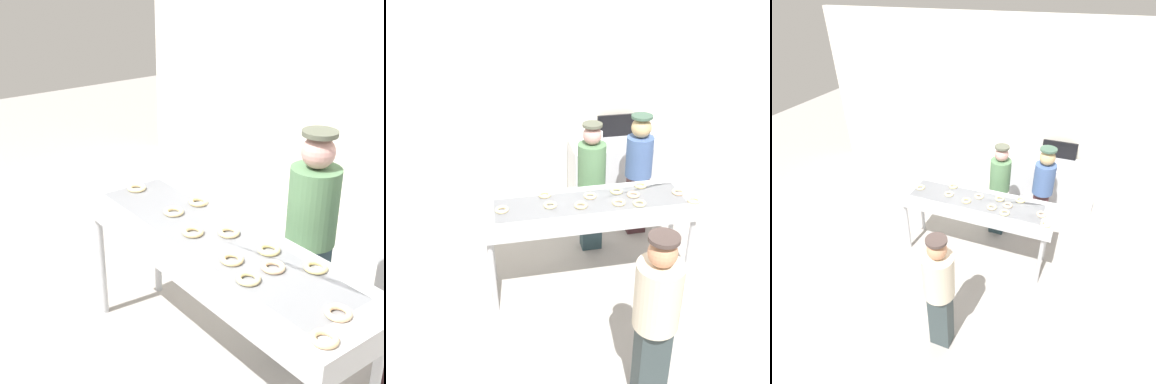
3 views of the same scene
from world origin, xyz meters
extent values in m
plane|color=#9E9993|center=(0.00, 0.00, 0.00)|extent=(16.00, 16.00, 0.00)
cube|color=silver|center=(0.00, 2.27, 1.60)|extent=(8.00, 0.12, 3.21)
cube|color=#B7BABF|center=(0.00, 0.00, 0.95)|extent=(2.25, 0.66, 0.16)
cube|color=slate|center=(0.00, 0.00, 0.99)|extent=(1.92, 0.46, 0.08)
cylinder|color=#B7BABF|center=(-1.03, -0.25, 0.43)|extent=(0.06, 0.06, 0.86)
cylinder|color=#B7BABF|center=(1.03, -0.25, 0.43)|extent=(0.06, 0.06, 0.86)
cylinder|color=#B7BABF|center=(-1.03, 0.25, 0.43)|extent=(0.06, 0.06, 0.86)
cylinder|color=#B7BABF|center=(1.03, 0.25, 0.43)|extent=(0.06, 0.06, 0.86)
torus|color=#E8C887|center=(-0.11, -0.08, 1.04)|extent=(0.16, 0.16, 0.03)
torus|color=beige|center=(0.47, -0.16, 1.04)|extent=(0.18, 0.18, 0.03)
torus|color=beige|center=(0.02, 0.09, 1.04)|extent=(0.14, 0.14, 0.03)
torus|color=#F4C88E|center=(1.02, -0.21, 1.04)|extent=(0.13, 0.13, 0.03)
torus|color=#F6D28F|center=(0.27, -0.10, 1.04)|extent=(0.14, 0.14, 0.03)
torus|color=#F4D494|center=(-0.88, -0.01, 1.04)|extent=(0.16, 0.16, 0.03)
torus|color=#F8C795|center=(0.94, -0.01, 1.04)|extent=(0.18, 0.18, 0.03)
torus|color=beige|center=(0.46, 0.03, 1.04)|extent=(0.16, 0.16, 0.03)
torus|color=#EDD484|center=(0.60, 0.21, 1.04)|extent=(0.18, 0.18, 0.03)
torus|color=#E9D586|center=(0.31, 0.14, 1.04)|extent=(0.18, 0.18, 0.03)
torus|color=beige|center=(-0.41, -0.01, 1.04)|extent=(0.18, 0.18, 0.03)
torus|color=#E6C685|center=(-0.43, 0.21, 1.04)|extent=(0.18, 0.18, 0.03)
cube|color=#3F2427|center=(0.82, 0.89, 0.40)|extent=(0.24, 0.18, 0.80)
cylinder|color=#3F598C|center=(0.82, 0.89, 1.05)|extent=(0.33, 0.33, 0.50)
sphere|color=tan|center=(0.82, 0.89, 1.43)|extent=(0.24, 0.24, 0.24)
cylinder|color=#385343|center=(0.82, 0.89, 1.56)|extent=(0.25, 0.25, 0.03)
cube|color=#273C43|center=(0.17, 0.66, 0.43)|extent=(0.24, 0.18, 0.85)
cylinder|color=#4C724C|center=(0.17, 0.66, 1.11)|extent=(0.32, 0.32, 0.51)
sphere|color=tan|center=(0.17, 0.66, 1.47)|extent=(0.21, 0.21, 0.21)
cylinder|color=#4B4F40|center=(0.17, 0.66, 1.59)|extent=(0.22, 0.22, 0.03)
cube|color=#323F40|center=(0.13, -1.55, 0.43)|extent=(0.24, 0.18, 0.85)
cylinder|color=beige|center=(0.13, -1.55, 1.12)|extent=(0.34, 0.34, 0.53)
sphere|color=tan|center=(0.13, -1.55, 1.49)|extent=(0.21, 0.21, 0.21)
cylinder|color=#473935|center=(0.13, -1.55, 1.61)|extent=(0.22, 0.22, 0.03)
cube|color=#B7BABF|center=(0.90, 1.82, 0.43)|extent=(1.50, 0.64, 0.86)
cylinder|color=white|center=(0.61, 2.00, 0.92)|extent=(0.07, 0.07, 0.12)
cylinder|color=white|center=(0.33, 1.95, 0.92)|extent=(0.07, 0.07, 0.12)
cylinder|color=white|center=(0.45, 1.95, 0.92)|extent=(0.07, 0.07, 0.12)
cylinder|color=white|center=(1.34, 1.76, 0.92)|extent=(0.07, 0.07, 0.12)
cube|color=black|center=(0.90, 2.09, 1.02)|extent=(0.62, 0.04, 0.32)
camera|label=1|loc=(2.23, -1.83, 2.61)|focal=51.60mm
camera|label=2|loc=(-0.90, -3.78, 3.26)|focal=41.71mm
camera|label=3|loc=(1.21, -3.61, 3.71)|focal=30.58mm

